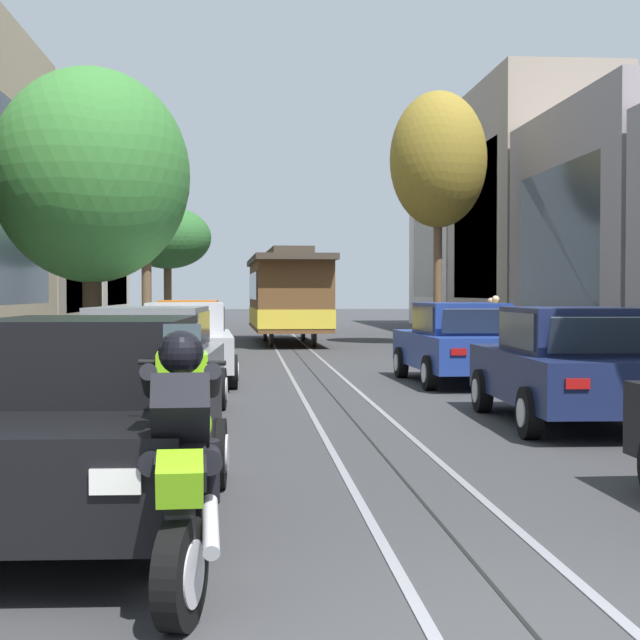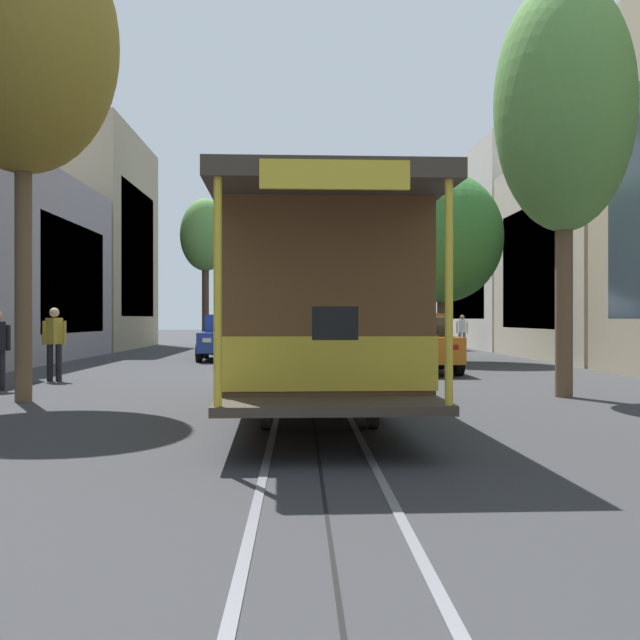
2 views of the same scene
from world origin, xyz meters
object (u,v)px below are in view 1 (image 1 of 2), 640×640
at_px(parked_car_grey_second_left, 148,364).
at_px(street_tree_kerb_left_fourth, 167,238).
at_px(parked_car_blue_mid_right, 459,343).
at_px(cable_car_trolley, 288,296).
at_px(parked_car_orange_fourth_left, 189,331).
at_px(street_tree_kerb_right_second, 438,160).
at_px(pedestrian_crossing_far, 496,321).
at_px(street_tree_kerb_left_mid, 146,182).
at_px(pedestrian_on_left_pavement, 491,320).
at_px(parked_car_navy_second_right, 569,365).
at_px(motorcycle_with_rider, 182,455).
at_px(parked_car_silver_mid_left, 185,342).
at_px(street_tree_kerb_left_second, 91,176).
at_px(parked_car_black_near_left, 89,420).

relative_size(parked_car_grey_second_left, street_tree_kerb_left_fourth, 0.80).
xyz_separation_m(parked_car_blue_mid_right, cable_car_trolley, (-2.69, 15.14, 0.86)).
height_order(parked_car_orange_fourth_left, street_tree_kerb_right_second, street_tree_kerb_right_second).
bearing_deg(pedestrian_crossing_far, street_tree_kerb_left_mid, 159.87).
distance_m(pedestrian_on_left_pavement, pedestrian_crossing_far, 2.32).
xyz_separation_m(parked_car_navy_second_right, motorcycle_with_rider, (-4.73, -7.13, 0.03)).
xyz_separation_m(street_tree_kerb_left_fourth, pedestrian_crossing_far, (10.68, -14.82, -3.19)).
bearing_deg(parked_car_navy_second_right, parked_car_grey_second_left, 172.75).
bearing_deg(street_tree_kerb_left_fourth, motorcycle_with_rider, -85.41).
bearing_deg(parked_car_orange_fourth_left, cable_car_trolley, 71.31).
bearing_deg(street_tree_kerb_left_mid, parked_car_grey_second_left, -84.26).
bearing_deg(cable_car_trolley, parked_car_silver_mid_left, -100.35).
xyz_separation_m(street_tree_kerb_left_second, pedestrian_crossing_far, (10.43, 7.91, -3.18)).
xyz_separation_m(parked_car_navy_second_right, street_tree_kerb_left_mid, (-7.53, 19.08, 4.54)).
distance_m(street_tree_kerb_right_second, pedestrian_crossing_far, 6.93).
bearing_deg(cable_car_trolley, motorcycle_with_rider, -93.78).
relative_size(street_tree_kerb_left_fourth, motorcycle_with_rider, 2.85).
xyz_separation_m(parked_car_navy_second_right, pedestrian_on_left_pavement, (3.41, 17.51, 0.11)).
relative_size(parked_car_grey_second_left, street_tree_kerb_right_second, 0.52).
distance_m(parked_car_silver_mid_left, parked_car_navy_second_right, 8.52).
bearing_deg(street_tree_kerb_right_second, pedestrian_on_left_pavement, -59.12).
distance_m(parked_car_black_near_left, motorcycle_with_rider, 2.05).
distance_m(parked_car_grey_second_left, parked_car_blue_mid_right, 7.61).
height_order(street_tree_kerb_right_second, cable_car_trolley, street_tree_kerb_right_second).
distance_m(parked_car_grey_second_left, motorcycle_with_rider, 7.91).
bearing_deg(parked_car_blue_mid_right, pedestrian_crossing_far, 71.24).
distance_m(parked_car_black_near_left, pedestrian_crossing_far, 22.19).
distance_m(street_tree_kerb_left_second, street_tree_kerb_left_mid, 11.82).
relative_size(parked_car_grey_second_left, motorcycle_with_rider, 2.28).
bearing_deg(motorcycle_with_rider, parked_car_silver_mid_left, 93.40).
height_order(street_tree_kerb_left_second, pedestrian_on_left_pavement, street_tree_kerb_left_second).
distance_m(street_tree_kerb_left_mid, pedestrian_on_left_pavement, 11.91).
distance_m(parked_car_black_near_left, parked_car_orange_fourth_left, 17.68).
bearing_deg(cable_car_trolley, pedestrian_on_left_pavement, -29.87).
height_order(street_tree_kerb_left_mid, street_tree_kerb_right_second, street_tree_kerb_right_second).
height_order(parked_car_silver_mid_left, parked_car_blue_mid_right, same).
relative_size(parked_car_blue_mid_right, street_tree_kerb_left_fourth, 0.80).
xyz_separation_m(street_tree_kerb_left_second, street_tree_kerb_left_mid, (-0.07, 11.76, 1.21)).
height_order(street_tree_kerb_left_mid, cable_car_trolley, street_tree_kerb_left_mid).
bearing_deg(pedestrian_crossing_far, parked_car_navy_second_right, -101.03).
xyz_separation_m(parked_car_navy_second_right, street_tree_kerb_left_second, (-7.46, 7.32, 3.34)).
xyz_separation_m(street_tree_kerb_left_fourth, cable_car_trolley, (4.85, -8.94, -2.48)).
height_order(street_tree_kerb_left_mid, pedestrian_crossing_far, street_tree_kerb_left_mid).
xyz_separation_m(parked_car_blue_mid_right, street_tree_kerb_left_second, (-7.28, 1.35, 3.34)).
bearing_deg(cable_car_trolley, parked_car_black_near_left, -95.82).
bearing_deg(parked_car_black_near_left, street_tree_kerb_left_fourth, 93.50).
bearing_deg(pedestrian_on_left_pavement, parked_car_black_near_left, -111.48).
bearing_deg(pedestrian_crossing_far, parked_car_orange_fourth_left, -162.22).
relative_size(parked_car_grey_second_left, cable_car_trolley, 0.48).
bearing_deg(pedestrian_crossing_far, motorcycle_with_rider, -108.99).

